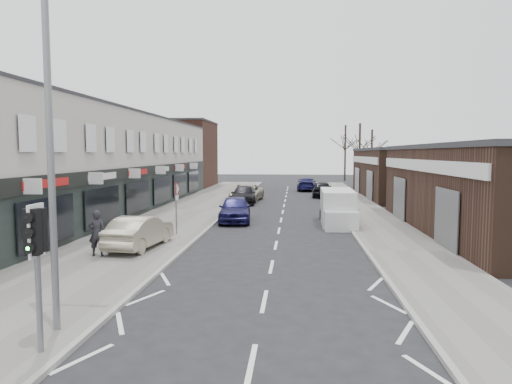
% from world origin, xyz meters
% --- Properties ---
extents(ground, '(160.00, 160.00, 0.00)m').
position_xyz_m(ground, '(0.00, 0.00, 0.00)').
color(ground, black).
rests_on(ground, ground).
extents(pavement_left, '(5.50, 64.00, 0.12)m').
position_xyz_m(pavement_left, '(-6.75, 22.00, 0.06)').
color(pavement_left, slate).
rests_on(pavement_left, ground).
extents(pavement_right, '(3.50, 64.00, 0.12)m').
position_xyz_m(pavement_right, '(5.75, 22.00, 0.06)').
color(pavement_right, slate).
rests_on(pavement_right, ground).
extents(shop_terrace_left, '(8.00, 41.00, 7.10)m').
position_xyz_m(shop_terrace_left, '(-13.50, 19.50, 3.55)').
color(shop_terrace_left, beige).
rests_on(shop_terrace_left, ground).
extents(brick_block_far, '(8.00, 10.00, 8.00)m').
position_xyz_m(brick_block_far, '(-13.50, 45.00, 4.00)').
color(brick_block_far, '#46261E').
rests_on(brick_block_far, ground).
extents(right_unit_far, '(10.00, 16.00, 4.50)m').
position_xyz_m(right_unit_far, '(12.50, 34.00, 2.25)').
color(right_unit_far, '#3C271B').
rests_on(right_unit_far, ground).
extents(tree_far_a, '(3.60, 3.60, 8.00)m').
position_xyz_m(tree_far_a, '(9.00, 48.00, 0.00)').
color(tree_far_a, '#382D26').
rests_on(tree_far_a, ground).
extents(tree_far_b, '(3.60, 3.60, 7.50)m').
position_xyz_m(tree_far_b, '(11.50, 54.00, 0.00)').
color(tree_far_b, '#382D26').
rests_on(tree_far_b, ground).
extents(tree_far_c, '(3.60, 3.60, 8.50)m').
position_xyz_m(tree_far_c, '(8.50, 60.00, 0.00)').
color(tree_far_c, '#382D26').
rests_on(tree_far_c, ground).
extents(traffic_light, '(0.28, 0.60, 3.10)m').
position_xyz_m(traffic_light, '(-4.40, -2.02, 2.41)').
color(traffic_light, slate).
rests_on(traffic_light, pavement_left).
extents(street_lamp, '(2.23, 0.22, 8.00)m').
position_xyz_m(street_lamp, '(-4.53, -0.80, 4.62)').
color(street_lamp, slate).
rests_on(street_lamp, pavement_left).
extents(warning_sign, '(0.12, 0.80, 2.70)m').
position_xyz_m(warning_sign, '(-5.16, 12.00, 2.20)').
color(warning_sign, slate).
rests_on(warning_sign, pavement_left).
extents(white_van, '(1.95, 5.32, 2.06)m').
position_xyz_m(white_van, '(3.40, 16.50, 0.97)').
color(white_van, silver).
rests_on(white_van, ground).
extents(sedan_on_pavement, '(1.95, 4.42, 1.41)m').
position_xyz_m(sedan_on_pavement, '(-5.89, 8.40, 0.82)').
color(sedan_on_pavement, '#A29A82').
rests_on(sedan_on_pavement, pavement_left).
extents(pedestrian, '(0.74, 0.54, 1.86)m').
position_xyz_m(pedestrian, '(-7.04, 6.69, 1.05)').
color(pedestrian, black).
rests_on(pedestrian, pavement_left).
extents(parked_car_left_a, '(2.30, 4.84, 1.60)m').
position_xyz_m(parked_car_left_a, '(-2.83, 17.03, 0.80)').
color(parked_car_left_a, '#171647').
rests_on(parked_car_left_a, ground).
extents(parked_car_left_b, '(2.06, 5.02, 1.45)m').
position_xyz_m(parked_car_left_b, '(-3.40, 27.26, 0.73)').
color(parked_car_left_b, black).
rests_on(parked_car_left_b, ground).
extents(parked_car_left_c, '(2.87, 5.40, 1.45)m').
position_xyz_m(parked_car_left_c, '(-3.40, 29.25, 0.72)').
color(parked_car_left_c, '#ABA489').
rests_on(parked_car_left_c, ground).
extents(parked_car_right_a, '(1.92, 4.79, 1.55)m').
position_xyz_m(parked_car_right_a, '(3.50, 17.88, 0.77)').
color(parked_car_right_a, silver).
rests_on(parked_car_right_a, ground).
extents(parked_car_right_b, '(2.11, 4.64, 1.55)m').
position_xyz_m(parked_car_right_b, '(3.50, 33.65, 0.77)').
color(parked_car_right_b, black).
rests_on(parked_car_right_b, ground).
extents(parked_car_right_c, '(2.31, 5.15, 1.47)m').
position_xyz_m(parked_car_right_c, '(2.20, 41.09, 0.73)').
color(parked_car_right_c, '#14143E').
rests_on(parked_car_right_c, ground).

